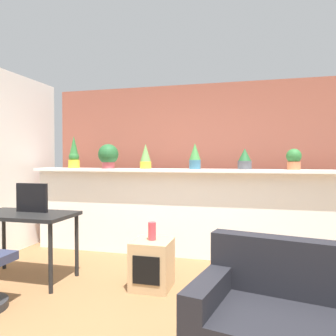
{
  "coord_description": "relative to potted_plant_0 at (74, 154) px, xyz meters",
  "views": [
    {
      "loc": [
        0.74,
        -2.33,
        1.35
      ],
      "look_at": [
        -0.21,
        1.38,
        1.24
      ],
      "focal_mm": 34.3,
      "sensor_mm": 36.0,
      "label": 1
    }
  ],
  "objects": [
    {
      "name": "potted_plant_0",
      "position": [
        0.0,
        0.0,
        0.0
      ],
      "size": [
        0.17,
        0.17,
        0.49
      ],
      "color": "gold",
      "rests_on": "plant_shelf"
    },
    {
      "name": "potted_plant_4",
      "position": [
        2.5,
        -0.01,
        -0.08
      ],
      "size": [
        0.18,
        0.18,
        0.27
      ],
      "color": "#4C4C51",
      "rests_on": "plant_shelf"
    },
    {
      "name": "ground_plane",
      "position": [
        1.83,
        -1.99,
        -1.42
      ],
      "size": [
        12.0,
        12.0,
        0.0
      ],
      "primitive_type": "plane",
      "color": "brown"
    },
    {
      "name": "divider_wall",
      "position": [
        1.83,
        0.01,
        -0.84
      ],
      "size": [
        4.77,
        0.16,
        1.18
      ],
      "primitive_type": "cube",
      "color": "white",
      "rests_on": "ground"
    },
    {
      "name": "plant_shelf",
      "position": [
        1.83,
        -0.03,
        -0.23
      ],
      "size": [
        4.77,
        0.36,
        0.04
      ],
      "primitive_type": "cube",
      "color": "white",
      "rests_on": "divider_wall"
    },
    {
      "name": "tv_monitor",
      "position": [
        0.18,
        -1.2,
        -0.51
      ],
      "size": [
        0.39,
        0.04,
        0.33
      ],
      "primitive_type": "cube",
      "color": "black",
      "rests_on": "desk"
    },
    {
      "name": "vase_on_shelf",
      "position": [
        1.58,
        -1.12,
        -0.83
      ],
      "size": [
        0.08,
        0.08,
        0.19
      ],
      "primitive_type": "cylinder",
      "color": "#CC3D47",
      "rests_on": "side_cube_shelf"
    },
    {
      "name": "potted_plant_3",
      "position": [
        1.85,
        -0.07,
        -0.03
      ],
      "size": [
        0.15,
        0.15,
        0.35
      ],
      "color": "#386B84",
      "rests_on": "plant_shelf"
    },
    {
      "name": "potted_plant_1",
      "position": [
        0.59,
        -0.06,
        -0.02
      ],
      "size": [
        0.29,
        0.29,
        0.35
      ],
      "color": "#B7474C",
      "rests_on": "plant_shelf"
    },
    {
      "name": "desk",
      "position": [
        0.14,
        -1.28,
        -0.76
      ],
      "size": [
        1.1,
        0.6,
        0.75
      ],
      "color": "black",
      "rests_on": "ground"
    },
    {
      "name": "potted_plant_2",
      "position": [
        1.15,
        -0.03,
        -0.04
      ],
      "size": [
        0.16,
        0.16,
        0.35
      ],
      "color": "gold",
      "rests_on": "plant_shelf"
    },
    {
      "name": "side_cube_shelf",
      "position": [
        1.58,
        -1.14,
        -1.17
      ],
      "size": [
        0.4,
        0.41,
        0.5
      ],
      "color": "tan",
      "rests_on": "ground"
    },
    {
      "name": "brick_wall_behind",
      "position": [
        1.83,
        0.61,
        -0.17
      ],
      "size": [
        4.77,
        0.1,
        2.5
      ],
      "primitive_type": "cube",
      "color": "#9E5442",
      "rests_on": "ground"
    },
    {
      "name": "potted_plant_5",
      "position": [
        3.11,
        -0.0,
        -0.07
      ],
      "size": [
        0.19,
        0.19,
        0.27
      ],
      "color": "#C66B42",
      "rests_on": "plant_shelf"
    }
  ]
}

